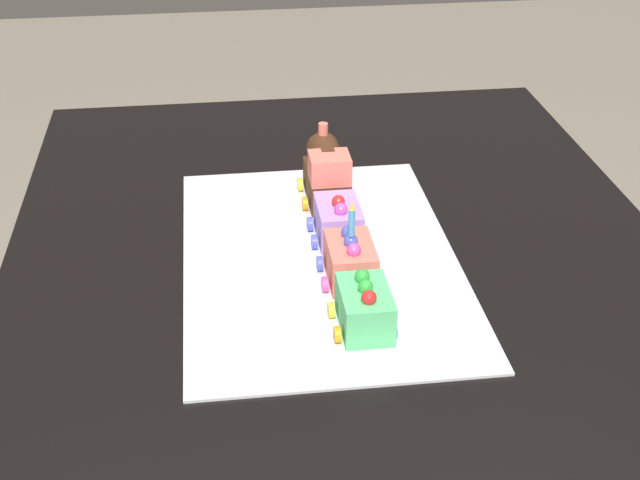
{
  "coord_description": "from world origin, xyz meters",
  "views": [
    {
      "loc": [
        1.08,
        -0.18,
        1.43
      ],
      "look_at": [
        -0.04,
        -0.04,
        0.77
      ],
      "focal_mm": 50.54,
      "sensor_mm": 36.0,
      "label": 1
    }
  ],
  "objects_px": {
    "cake_locomotive": "(324,173)",
    "cake_car_flatbed_lavender": "(336,221)",
    "cake_car_hopper_coral": "(348,261)",
    "dining_table": "(347,334)",
    "cake_car_tanker_mint_green": "(362,308)",
    "birthday_candle": "(349,220)"
  },
  "relations": [
    {
      "from": "cake_car_flatbed_lavender",
      "to": "cake_car_tanker_mint_green",
      "type": "relative_size",
      "value": 1.0
    },
    {
      "from": "dining_table",
      "to": "cake_car_tanker_mint_green",
      "type": "bearing_deg",
      "value": -1.62
    },
    {
      "from": "cake_car_hopper_coral",
      "to": "birthday_candle",
      "type": "relative_size",
      "value": 1.89
    },
    {
      "from": "dining_table",
      "to": "cake_locomotive",
      "type": "xyz_separation_m",
      "value": [
        -0.23,
        -0.0,
        0.16
      ]
    },
    {
      "from": "cake_car_flatbed_lavender",
      "to": "birthday_candle",
      "type": "bearing_deg",
      "value": 0.0
    },
    {
      "from": "cake_car_flatbed_lavender",
      "to": "birthday_candle",
      "type": "height_order",
      "value": "birthday_candle"
    },
    {
      "from": "cake_car_flatbed_lavender",
      "to": "cake_car_hopper_coral",
      "type": "distance_m",
      "value": 0.12
    },
    {
      "from": "dining_table",
      "to": "cake_locomotive",
      "type": "relative_size",
      "value": 10.0
    },
    {
      "from": "cake_locomotive",
      "to": "cake_car_tanker_mint_green",
      "type": "height_order",
      "value": "cake_locomotive"
    },
    {
      "from": "cake_car_hopper_coral",
      "to": "birthday_candle",
      "type": "xyz_separation_m",
      "value": [
        0.0,
        0.0,
        0.07
      ]
    },
    {
      "from": "dining_table",
      "to": "cake_locomotive",
      "type": "distance_m",
      "value": 0.28
    },
    {
      "from": "dining_table",
      "to": "cake_car_tanker_mint_green",
      "type": "distance_m",
      "value": 0.2
    },
    {
      "from": "cake_car_hopper_coral",
      "to": "cake_car_flatbed_lavender",
      "type": "bearing_deg",
      "value": 180.0
    },
    {
      "from": "cake_car_tanker_mint_green",
      "to": "dining_table",
      "type": "bearing_deg",
      "value": 178.38
    },
    {
      "from": "cake_car_hopper_coral",
      "to": "cake_car_tanker_mint_green",
      "type": "xyz_separation_m",
      "value": [
        0.12,
        0.0,
        0.0
      ]
    },
    {
      "from": "cake_car_tanker_mint_green",
      "to": "birthday_candle",
      "type": "distance_m",
      "value": 0.13
    },
    {
      "from": "cake_car_hopper_coral",
      "to": "cake_car_tanker_mint_green",
      "type": "distance_m",
      "value": 0.12
    },
    {
      "from": "cake_car_flatbed_lavender",
      "to": "cake_car_hopper_coral",
      "type": "height_order",
      "value": "same"
    },
    {
      "from": "cake_locomotive",
      "to": "cake_car_flatbed_lavender",
      "type": "distance_m",
      "value": 0.13
    },
    {
      "from": "dining_table",
      "to": "cake_car_hopper_coral",
      "type": "height_order",
      "value": "cake_car_hopper_coral"
    },
    {
      "from": "cake_car_flatbed_lavender",
      "to": "cake_car_tanker_mint_green",
      "type": "height_order",
      "value": "same"
    },
    {
      "from": "cake_locomotive",
      "to": "birthday_candle",
      "type": "height_order",
      "value": "birthday_candle"
    }
  ]
}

